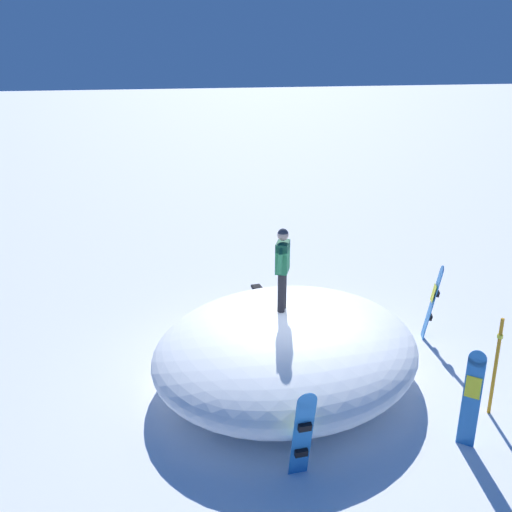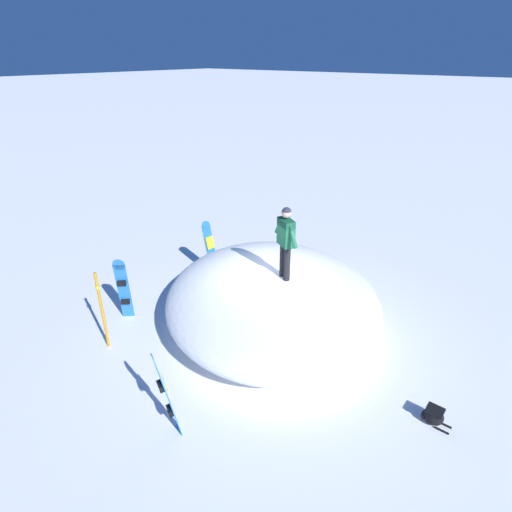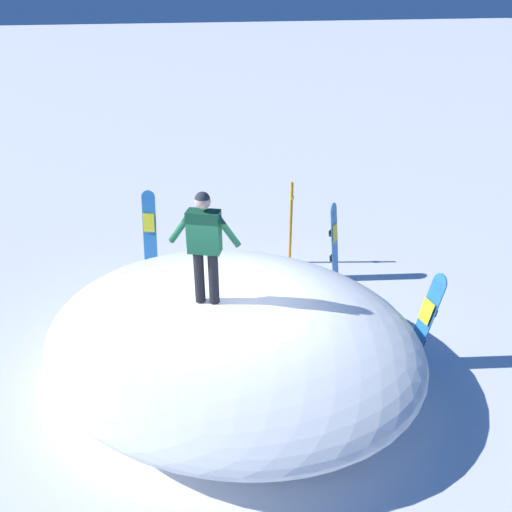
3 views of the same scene
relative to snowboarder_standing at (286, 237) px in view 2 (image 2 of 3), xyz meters
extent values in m
plane|color=white|center=(-0.40, -0.02, -2.25)|extent=(240.00, 240.00, 0.00)
ellipsoid|color=white|center=(-0.33, 0.01, -1.60)|extent=(7.34, 7.36, 1.30)
cylinder|color=black|center=(0.09, -0.05, -0.56)|extent=(0.14, 0.14, 0.77)
cylinder|color=black|center=(-0.09, 0.05, -0.56)|extent=(0.14, 0.14, 0.77)
cube|color=#195638|center=(0.00, 0.00, 0.11)|extent=(0.48, 0.40, 0.58)
sphere|color=beige|center=(0.00, 0.00, 0.54)|extent=(0.21, 0.21, 0.21)
cylinder|color=#195638|center=(0.27, -0.15, 0.17)|extent=(0.37, 0.25, 0.48)
cylinder|color=#195638|center=(-0.27, 0.15, 0.17)|extent=(0.37, 0.25, 0.48)
sphere|color=#333842|center=(0.00, 0.00, 0.56)|extent=(0.20, 0.20, 0.20)
cube|color=#2672BF|center=(-3.06, 0.83, -1.54)|extent=(0.34, 0.31, 1.42)
cylinder|color=#2672BF|center=(-3.21, 0.84, -0.83)|extent=(0.09, 0.30, 0.29)
cube|color=yellow|center=(-3.07, 0.83, -1.28)|extent=(0.09, 0.25, 0.34)
cube|color=black|center=(-3.16, 0.84, -1.28)|extent=(0.10, 0.19, 0.12)
cube|color=black|center=(-3.05, 0.83, -1.79)|extent=(0.10, 0.19, 0.12)
cube|color=#2672BF|center=(0.28, -3.58, -1.47)|extent=(0.37, 0.37, 1.56)
cylinder|color=#2672BF|center=(0.22, -3.70, -0.69)|extent=(0.27, 0.17, 0.27)
cube|color=yellow|center=(0.28, -3.59, -1.18)|extent=(0.24, 0.16, 0.38)
cube|color=black|center=(0.24, -3.67, -1.18)|extent=(0.21, 0.16, 0.12)
cube|color=black|center=(0.28, -3.58, -1.75)|extent=(0.21, 0.16, 0.12)
cube|color=#2672BF|center=(-3.08, -2.02, -1.51)|extent=(0.32, 0.31, 1.47)
cylinder|color=#2672BF|center=(-3.03, -2.07, -0.78)|extent=(0.24, 0.22, 0.28)
cube|color=yellow|center=(-3.07, -2.02, -1.25)|extent=(0.20, 0.19, 0.35)
cube|color=black|center=(-3.03, -2.07, -1.25)|extent=(0.20, 0.19, 0.12)
cube|color=black|center=(-3.07, -2.03, -1.78)|extent=(0.20, 0.19, 0.12)
ellipsoid|color=black|center=(3.60, -0.68, -2.09)|extent=(0.33, 0.28, 0.32)
ellipsoid|color=black|center=(3.45, -0.68, -2.13)|extent=(0.09, 0.21, 0.15)
cube|color=black|center=(3.60, -0.68, -1.95)|extent=(0.28, 0.23, 0.06)
cylinder|color=black|center=(3.78, -0.76, -2.23)|extent=(0.23, 0.04, 0.04)
cylinder|color=black|center=(3.78, -0.60, -2.23)|extent=(0.23, 0.04, 0.04)
cylinder|color=orange|center=(-2.52, -2.92, -1.34)|extent=(0.06, 0.06, 1.80)
cylinder|color=yellow|center=(-2.52, -2.92, -0.77)|extent=(0.10, 0.10, 0.06)
camera|label=1|loc=(-9.41, 3.60, 3.56)|focal=40.30mm
camera|label=2|loc=(4.42, -6.53, 3.45)|focal=29.08mm
camera|label=3|loc=(1.36, 5.80, 2.81)|focal=35.22mm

